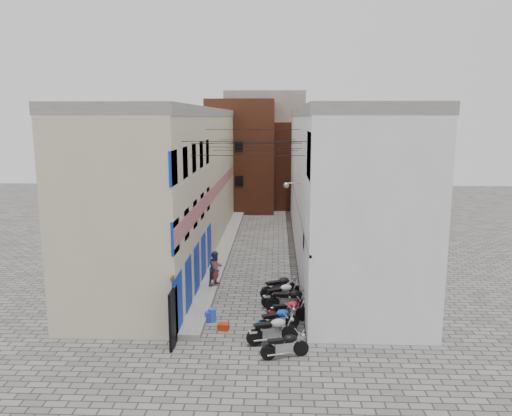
# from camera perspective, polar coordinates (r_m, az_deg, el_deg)

# --- Properties ---
(ground) EXTENTS (90.00, 90.00, 0.00)m
(ground) POSITION_cam_1_polar(r_m,az_deg,el_deg) (19.68, -1.63, -15.07)
(ground) COLOR #565350
(ground) RESTS_ON ground
(plinth) EXTENTS (0.90, 26.00, 0.25)m
(plinth) POSITION_cam_1_polar(r_m,az_deg,el_deg) (32.01, -3.64, -4.74)
(plinth) COLOR slate
(plinth) RESTS_ON ground
(building_left) EXTENTS (5.10, 27.00, 9.00)m
(building_left) POSITION_cam_1_polar(r_m,az_deg,el_deg) (31.56, -9.05, 3.03)
(building_left) COLOR #C2B693
(building_left) RESTS_ON ground
(building_right) EXTENTS (5.94, 26.00, 9.00)m
(building_right) POSITION_cam_1_polar(r_m,az_deg,el_deg) (31.19, 9.26, 2.95)
(building_right) COLOR silver
(building_right) RESTS_ON ground
(building_far_brick_left) EXTENTS (6.00, 6.00, 10.00)m
(building_far_brick_left) POSITION_cam_1_polar(r_m,az_deg,el_deg) (45.98, -1.67, 6.04)
(building_far_brick_left) COLOR brown
(building_far_brick_left) RESTS_ON ground
(building_far_brick_right) EXTENTS (5.00, 6.00, 8.00)m
(building_far_brick_right) POSITION_cam_1_polar(r_m,az_deg,el_deg) (47.96, 4.50, 4.99)
(building_far_brick_right) COLOR brown
(building_far_brick_right) RESTS_ON ground
(building_far_concrete) EXTENTS (8.00, 5.00, 11.00)m
(building_far_concrete) POSITION_cam_1_polar(r_m,az_deg,el_deg) (51.83, 1.03, 7.08)
(building_far_concrete) COLOR slate
(building_far_concrete) RESTS_ON ground
(far_shopfront) EXTENTS (2.00, 0.30, 2.40)m
(far_shopfront) POSITION_cam_1_polar(r_m,az_deg,el_deg) (43.55, 0.72, 0.77)
(far_shopfront) COLOR black
(far_shopfront) RESTS_ON ground
(overhead_wires) EXTENTS (5.80, 13.02, 1.32)m
(overhead_wires) POSITION_cam_1_polar(r_m,az_deg,el_deg) (25.44, -0.48, 7.37)
(overhead_wires) COLOR black
(overhead_wires) RESTS_ON ground
(motorcycle_a) EXTENTS (1.88, 1.06, 1.04)m
(motorcycle_a) POSITION_cam_1_polar(r_m,az_deg,el_deg) (18.35, 3.32, -15.26)
(motorcycle_a) COLOR black
(motorcycle_a) RESTS_ON ground
(motorcycle_b) EXTENTS (2.13, 1.22, 1.17)m
(motorcycle_b) POSITION_cam_1_polar(r_m,az_deg,el_deg) (19.35, 1.90, -13.63)
(motorcycle_b) COLOR #A1A1A5
(motorcycle_b) RESTS_ON ground
(motorcycle_c) EXTENTS (1.98, 1.36, 1.10)m
(motorcycle_c) POSITION_cam_1_polar(r_m,az_deg,el_deg) (20.32, 2.49, -12.52)
(motorcycle_c) COLOR #0B39AD
(motorcycle_c) RESTS_ON ground
(motorcycle_d) EXTENTS (1.92, 1.01, 1.06)m
(motorcycle_d) POSITION_cam_1_polar(r_m,az_deg,el_deg) (21.30, 3.67, -11.49)
(motorcycle_d) COLOR red
(motorcycle_d) RESTS_ON ground
(motorcycle_e) EXTENTS (2.19, 0.75, 1.25)m
(motorcycle_e) POSITION_cam_1_polar(r_m,az_deg,el_deg) (22.16, 3.91, -10.34)
(motorcycle_e) COLOR black
(motorcycle_e) RESTS_ON ground
(motorcycle_f) EXTENTS (2.09, 1.51, 1.17)m
(motorcycle_f) POSITION_cam_1_polar(r_m,az_deg,el_deg) (22.97, 2.96, -9.67)
(motorcycle_f) COLOR #B9B8BD
(motorcycle_f) RESTS_ON ground
(motorcycle_g) EXTENTS (2.10, 1.48, 1.17)m
(motorcycle_g) POSITION_cam_1_polar(r_m,az_deg,el_deg) (23.92, 2.76, -8.85)
(motorcycle_g) COLOR black
(motorcycle_g) RESTS_ON ground
(person_a) EXTENTS (0.47, 0.65, 1.63)m
(person_a) POSITION_cam_1_polar(r_m,az_deg,el_deg) (24.89, -4.61, -6.94)
(person_a) COLOR #9B3D38
(person_a) RESTS_ON plinth
(person_b) EXTENTS (1.02, 1.06, 1.72)m
(person_b) POSITION_cam_1_polar(r_m,az_deg,el_deg) (24.85, -4.62, -6.87)
(person_b) COLOR #2E3346
(person_b) RESTS_ON plinth
(water_jug_near) EXTENTS (0.36, 0.36, 0.45)m
(water_jug_near) POSITION_cam_1_polar(r_m,az_deg,el_deg) (21.41, -5.51, -12.29)
(water_jug_near) COLOR blue
(water_jug_near) RESTS_ON ground
(water_jug_far) EXTENTS (0.41, 0.41, 0.55)m
(water_jug_far) POSITION_cam_1_polar(r_m,az_deg,el_deg) (21.47, -5.04, -12.06)
(water_jug_far) COLOR blue
(water_jug_far) RESTS_ON ground
(red_crate) EXTENTS (0.48, 0.38, 0.27)m
(red_crate) POSITION_cam_1_polar(r_m,az_deg,el_deg) (20.67, -3.75, -13.38)
(red_crate) COLOR #99280A
(red_crate) RESTS_ON ground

